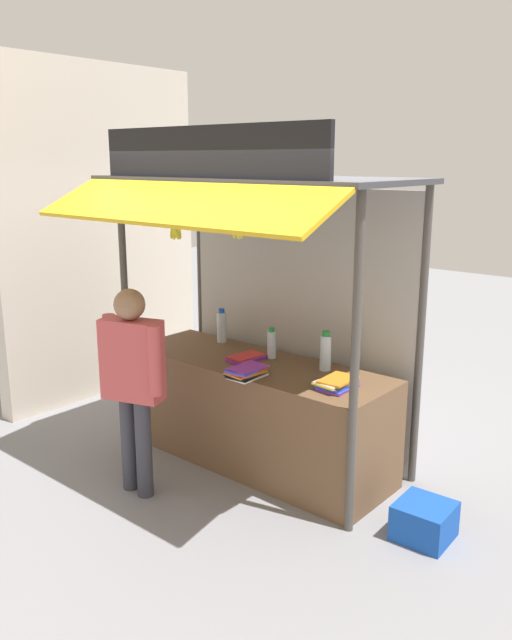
# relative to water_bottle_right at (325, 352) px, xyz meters

# --- Properties ---
(ground_plane) EXTENTS (20.00, 20.00, 0.00)m
(ground_plane) POSITION_rel_water_bottle_right_xyz_m (-0.53, -0.20, -1.00)
(ground_plane) COLOR gray
(stall_counter) EXTENTS (2.29, 0.76, 0.86)m
(stall_counter) POSITION_rel_water_bottle_right_xyz_m (-0.53, -0.20, -0.57)
(stall_counter) COLOR brown
(stall_counter) RESTS_ON ground
(stall_structure) EXTENTS (2.49, 1.65, 2.66)m
(stall_structure) POSITION_rel_water_bottle_right_xyz_m (-0.53, -0.06, 0.63)
(stall_structure) COLOR #4C4742
(stall_structure) RESTS_ON ground
(water_bottle_right) EXTENTS (0.09, 0.09, 0.31)m
(water_bottle_right) POSITION_rel_water_bottle_right_xyz_m (0.00, 0.00, 0.00)
(water_bottle_right) COLOR silver
(water_bottle_right) RESTS_ON stall_counter
(water_bottle_far_right) EXTENTS (0.09, 0.09, 0.30)m
(water_bottle_far_right) POSITION_rel_water_bottle_right_xyz_m (-1.15, 0.06, -0.00)
(water_bottle_far_right) COLOR silver
(water_bottle_far_right) RESTS_ON stall_counter
(water_bottle_center) EXTENTS (0.07, 0.07, 0.25)m
(water_bottle_center) POSITION_rel_water_bottle_right_xyz_m (-0.51, -0.03, -0.03)
(water_bottle_center) COLOR silver
(water_bottle_center) RESTS_ON stall_counter
(magazine_stack_back_right) EXTENTS (0.22, 0.31, 0.08)m
(magazine_stack_back_right) POSITION_rel_water_bottle_right_xyz_m (-0.36, -0.51, -0.11)
(magazine_stack_back_right) COLOR white
(magazine_stack_back_right) RESTS_ON stall_counter
(magazine_stack_front_right) EXTENTS (0.23, 0.32, 0.07)m
(magazine_stack_front_right) POSITION_rel_water_bottle_right_xyz_m (0.30, -0.29, -0.11)
(magazine_stack_front_right) COLOR purple
(magazine_stack_front_right) RESTS_ON stall_counter
(magazine_stack_left) EXTENTS (0.21, 0.32, 0.04)m
(magazine_stack_left) POSITION_rel_water_bottle_right_xyz_m (-0.63, -0.21, -0.12)
(magazine_stack_left) COLOR purple
(magazine_stack_left) RESTS_ON stall_counter
(banana_bunch_inner_left) EXTENTS (0.09, 0.10, 0.27)m
(banana_bunch_inner_left) POSITION_rel_water_bottle_right_xyz_m (-0.29, -0.68, 0.97)
(banana_bunch_inner_left) COLOR #332D23
(banana_bunch_inner_right) EXTENTS (0.11, 0.11, 0.33)m
(banana_bunch_inner_right) POSITION_rel_water_bottle_right_xyz_m (-0.90, -0.68, 0.94)
(banana_bunch_inner_right) COLOR #332D23
(vendor_person) EXTENTS (0.59, 0.32, 1.56)m
(vendor_person) POSITION_rel_water_bottle_right_xyz_m (-0.88, -1.16, -0.06)
(vendor_person) COLOR #383842
(vendor_person) RESTS_ON ground
(plastic_crate) EXTENTS (0.37, 0.37, 0.25)m
(plastic_crate) POSITION_rel_water_bottle_right_xyz_m (1.04, -0.34, -0.88)
(plastic_crate) COLOR #194CB2
(plastic_crate) RESTS_ON ground
(neighbour_wall) EXTENTS (0.20, 2.40, 3.37)m
(neighbour_wall) POSITION_rel_water_bottle_right_xyz_m (-2.90, 0.10, 0.68)
(neighbour_wall) COLOR beige
(neighbour_wall) RESTS_ON ground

